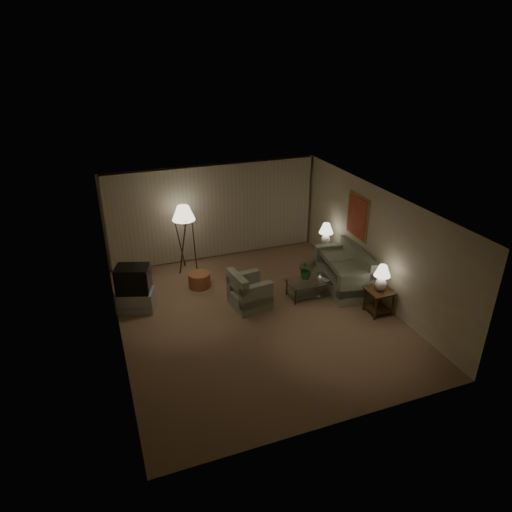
% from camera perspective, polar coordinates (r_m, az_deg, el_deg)
% --- Properties ---
extents(ground, '(7.00, 7.00, 0.00)m').
position_cam_1_polar(ground, '(10.55, 0.12, -7.45)').
color(ground, '#8D6E4E').
rests_on(ground, ground).
extents(room_shell, '(6.04, 7.02, 2.72)m').
position_cam_1_polar(room_shell, '(11.03, -2.52, 4.27)').
color(room_shell, beige).
rests_on(room_shell, ground).
extents(sofa, '(2.10, 1.42, 0.82)m').
position_cam_1_polar(sofa, '(11.69, 10.82, -2.08)').
color(sofa, gray).
rests_on(sofa, ground).
extents(armchair, '(1.05, 1.02, 0.72)m').
position_cam_1_polar(armchair, '(10.73, -0.79, -4.60)').
color(armchair, gray).
rests_on(armchair, ground).
extents(side_table_near, '(0.55, 0.55, 0.60)m').
position_cam_1_polar(side_table_near, '(10.80, 15.13, -5.02)').
color(side_table_near, '#321D0D').
rests_on(side_table_near, ground).
extents(side_table_far, '(0.52, 0.44, 0.60)m').
position_cam_1_polar(side_table_far, '(12.73, 8.57, 0.43)').
color(side_table_far, '#321D0D').
rests_on(side_table_far, ground).
extents(table_lamp_near, '(0.37, 0.37, 0.63)m').
position_cam_1_polar(table_lamp_near, '(10.53, 15.47, -2.39)').
color(table_lamp_near, silver).
rests_on(table_lamp_near, side_table_near).
extents(table_lamp_far, '(0.39, 0.39, 0.67)m').
position_cam_1_polar(table_lamp_far, '(12.49, 8.74, 2.88)').
color(table_lamp_far, silver).
rests_on(table_lamp_far, side_table_far).
extents(coffee_table, '(1.20, 0.65, 0.41)m').
position_cam_1_polar(coffee_table, '(11.26, 6.88, -3.70)').
color(coffee_table, silver).
rests_on(coffee_table, ground).
extents(tv_cabinet, '(1.16, 1.04, 0.50)m').
position_cam_1_polar(tv_cabinet, '(10.99, -14.80, -5.40)').
color(tv_cabinet, '#98989B').
rests_on(tv_cabinet, ground).
extents(crt_tv, '(1.04, 0.96, 0.62)m').
position_cam_1_polar(crt_tv, '(10.72, -15.13, -2.82)').
color(crt_tv, black).
rests_on(crt_tv, tv_cabinet).
extents(floor_lamp, '(0.60, 0.60, 1.85)m').
position_cam_1_polar(floor_lamp, '(12.26, -8.85, 2.30)').
color(floor_lamp, '#321D0D').
rests_on(floor_lamp, ground).
extents(ottoman, '(0.68, 0.68, 0.37)m').
position_cam_1_polar(ottoman, '(11.72, -7.09, -2.98)').
color(ottoman, '#A95C39').
rests_on(ottoman, ground).
extents(vase, '(0.16, 0.16, 0.15)m').
position_cam_1_polar(vase, '(11.09, 6.25, -2.88)').
color(vase, white).
rests_on(vase, coffee_table).
extents(flowers, '(0.47, 0.42, 0.47)m').
position_cam_1_polar(flowers, '(10.95, 6.33, -1.46)').
color(flowers, '#357736').
rests_on(flowers, vase).
extents(book, '(0.22, 0.26, 0.02)m').
position_cam_1_polar(book, '(11.22, 8.29, -3.06)').
color(book, olive).
rests_on(book, coffee_table).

